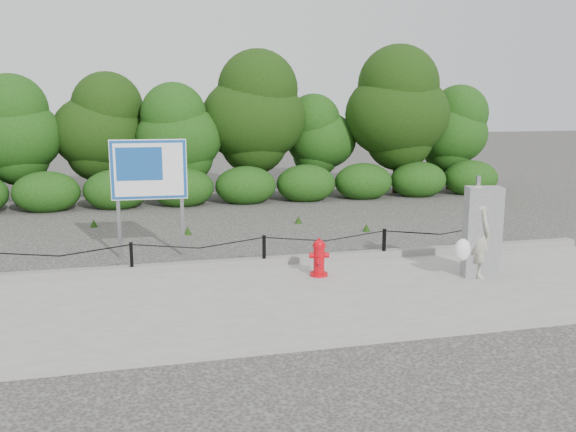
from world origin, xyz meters
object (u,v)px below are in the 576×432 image
at_px(fire_hydrant, 319,258).
at_px(advertising_sign, 149,175).
at_px(pedestrian, 476,233).
at_px(utility_cabinet, 482,232).

xyz_separation_m(fire_hydrant, advertising_sign, (-2.94, 2.42, 1.32)).
distance_m(fire_hydrant, pedestrian, 2.87).
relative_size(utility_cabinet, advertising_sign, 0.74).
distance_m(fire_hydrant, utility_cabinet, 3.00).
relative_size(fire_hydrant, utility_cabinet, 0.39).
bearing_deg(pedestrian, advertising_sign, 47.60).
relative_size(pedestrian, advertising_sign, 0.68).
distance_m(pedestrian, advertising_sign, 6.53).
relative_size(fire_hydrant, pedestrian, 0.42).
xyz_separation_m(fire_hydrant, pedestrian, (2.74, -0.70, 0.48)).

